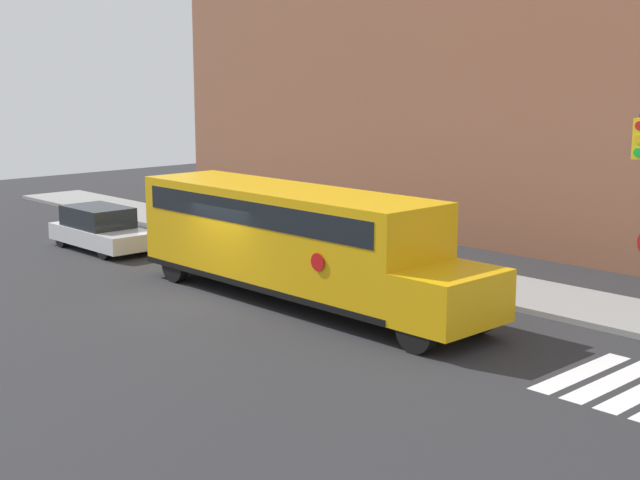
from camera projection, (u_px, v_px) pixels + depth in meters
ground_plane at (211, 300)px, 23.96m from camera, size 60.00×60.00×0.00m
sidewalk_strip at (376, 262)px, 28.33m from camera, size 44.00×3.00×0.15m
building_backdrop at (502, 104)px, 31.81m from camera, size 32.00×4.00×9.82m
school_bus at (294, 237)px, 23.64m from camera, size 11.37×2.57×3.01m
parked_car at (101, 229)px, 30.63m from camera, size 4.39×1.78×1.49m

